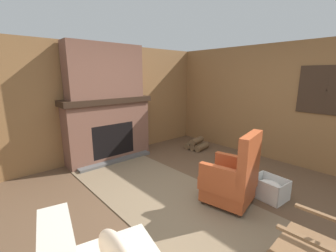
% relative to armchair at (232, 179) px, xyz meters
% --- Properties ---
extents(ground_plane, '(14.00, 14.00, 0.00)m').
position_rel_armchair_xyz_m(ground_plane, '(-0.36, -0.42, -0.37)').
color(ground_plane, brown).
extents(wood_panel_wall_left, '(0.06, 5.74, 2.39)m').
position_rel_armchair_xyz_m(wood_panel_wall_left, '(-2.96, -0.42, 0.82)').
color(wood_panel_wall_left, olive).
rests_on(wood_panel_wall_left, ground).
extents(wood_panel_wall_back, '(5.74, 0.09, 2.39)m').
position_rel_armchair_xyz_m(wood_panel_wall_back, '(-0.34, 2.18, 0.83)').
color(wood_panel_wall_back, olive).
rests_on(wood_panel_wall_back, ground).
extents(fireplace_hearth, '(0.63, 1.86, 1.31)m').
position_rel_armchair_xyz_m(fireplace_hearth, '(-2.71, -0.42, 0.28)').
color(fireplace_hearth, brown).
rests_on(fireplace_hearth, ground).
extents(chimney_breast, '(0.37, 1.55, 1.06)m').
position_rel_armchair_xyz_m(chimney_breast, '(-2.72, -0.42, 1.46)').
color(chimney_breast, brown).
rests_on(chimney_breast, fireplace_hearth).
extents(area_rug, '(4.01, 1.52, 0.01)m').
position_rel_armchair_xyz_m(area_rug, '(-0.59, -0.56, -0.37)').
color(area_rug, '#7A664C').
rests_on(area_rug, ground).
extents(armchair, '(0.75, 0.72, 1.05)m').
position_rel_armchair_xyz_m(armchair, '(0.00, 0.00, 0.00)').
color(armchair, '#A84723').
rests_on(armchair, ground).
extents(firewood_stack, '(0.52, 0.50, 0.28)m').
position_rel_armchair_xyz_m(firewood_stack, '(-1.91, 1.46, -0.27)').
color(firewood_stack, brown).
rests_on(firewood_stack, ground).
extents(laundry_basket, '(0.49, 0.40, 0.30)m').
position_rel_armchair_xyz_m(laundry_basket, '(0.28, 0.56, -0.22)').
color(laundry_basket, white).
rests_on(laundry_basket, ground).
extents(oil_lamp_vase, '(0.10, 0.10, 0.23)m').
position_rel_armchair_xyz_m(oil_lamp_vase, '(-2.76, -0.99, 1.02)').
color(oil_lamp_vase, '#B24C42').
rests_on(oil_lamp_vase, fireplace_hearth).
extents(storage_case, '(0.14, 0.28, 0.12)m').
position_rel_armchair_xyz_m(storage_case, '(-2.76, 0.32, 0.99)').
color(storage_case, brown).
rests_on(storage_case, fireplace_hearth).
extents(decorative_plate_on_mantel, '(0.06, 0.23, 0.23)m').
position_rel_armchair_xyz_m(decorative_plate_on_mantel, '(-2.78, -0.34, 1.05)').
color(decorative_plate_on_mantel, red).
rests_on(decorative_plate_on_mantel, fireplace_hearth).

